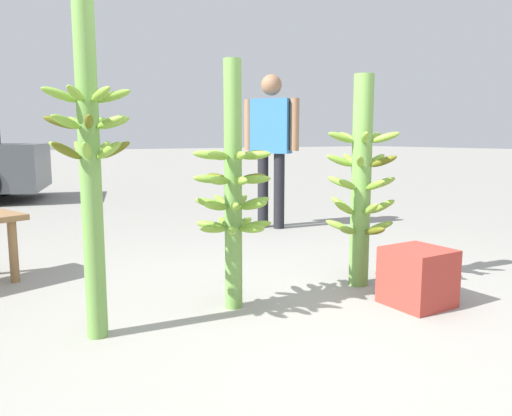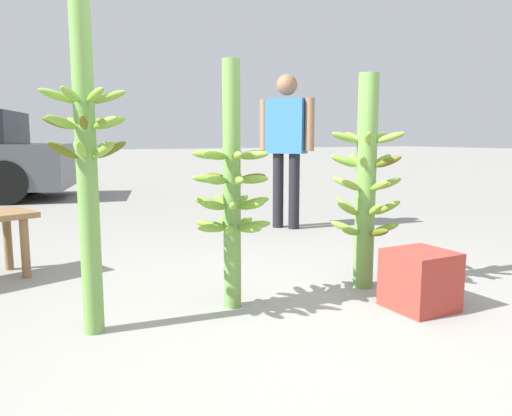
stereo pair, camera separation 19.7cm
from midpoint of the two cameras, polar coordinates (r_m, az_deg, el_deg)
ground_plane at (r=2.68m, az=5.90°, el=-14.01°), size 80.00×80.00×0.00m
banana_stalk_left at (r=2.59m, az=-16.77°, el=5.58°), size 0.42×0.42×1.70m
banana_stalk_center at (r=2.89m, az=-0.82°, el=2.21°), size 0.46×0.46×1.44m
banana_stalk_right at (r=3.39m, az=14.08°, el=2.76°), size 0.49×0.49×1.41m
vendor_person at (r=5.51m, az=4.54°, el=8.02°), size 0.45×0.57×1.68m
produce_crate at (r=3.15m, az=19.96°, el=-7.74°), size 0.35×0.35×0.35m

